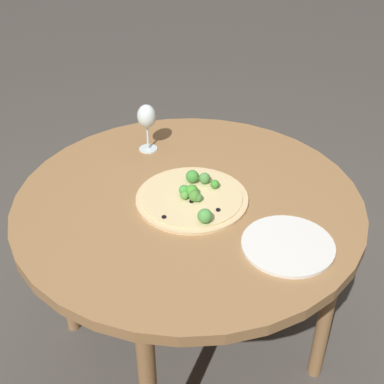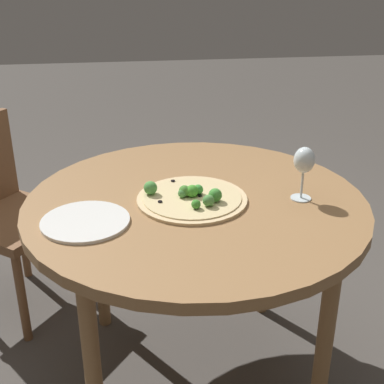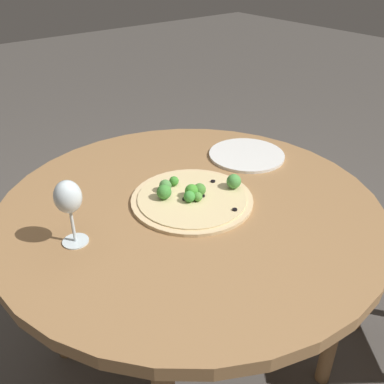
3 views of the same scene
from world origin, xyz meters
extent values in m
plane|color=#4C4742|center=(0.00, 0.00, 0.00)|extent=(12.00, 12.00, 0.00)
cylinder|color=olive|center=(0.00, 0.00, 0.70)|extent=(1.10, 1.10, 0.04)
cylinder|color=olive|center=(-0.34, -0.34, 0.34)|extent=(0.05, 0.05, 0.68)
cylinder|color=olive|center=(0.34, -0.34, 0.34)|extent=(0.05, 0.05, 0.68)
cylinder|color=olive|center=(-0.34, 0.34, 0.34)|extent=(0.05, 0.05, 0.68)
cylinder|color=#DBBC89|center=(-0.01, 0.01, 0.73)|extent=(0.35, 0.35, 0.01)
cylinder|color=beige|center=(-0.01, 0.01, 0.73)|extent=(0.31, 0.31, 0.00)
sphere|color=green|center=(-0.01, 0.01, 0.75)|extent=(0.04, 0.04, 0.04)
sphere|color=#51983B|center=(0.02, 0.01, 0.75)|extent=(0.03, 0.03, 0.03)
sphere|color=#4F8D43|center=(-0.08, -0.03, 0.75)|extent=(0.04, 0.04, 0.04)
sphere|color=#478632|center=(0.00, 0.04, 0.75)|extent=(0.04, 0.04, 0.04)
sphere|color=#4C9543|center=(0.03, 0.14, 0.76)|extent=(0.04, 0.04, 0.04)
sphere|color=#3E8C2F|center=(-0.09, 0.01, 0.75)|extent=(0.03, 0.03, 0.03)
sphere|color=#418D37|center=(-0.05, -0.05, 0.76)|extent=(0.04, 0.04, 0.04)
sphere|color=#4A8A42|center=(-0.01, 0.04, 0.75)|extent=(0.03, 0.03, 0.03)
sphere|color=green|center=(0.01, -0.01, 0.75)|extent=(0.03, 0.03, 0.03)
cylinder|color=black|center=(-0.03, 0.12, 0.74)|extent=(0.01, 0.01, 0.00)
cylinder|color=black|center=(0.01, 0.04, 0.74)|extent=(0.01, 0.01, 0.00)
cylinder|color=black|center=(-0.01, -0.01, 0.74)|extent=(0.01, 0.01, 0.00)
cylinder|color=black|center=(0.12, 0.06, 0.74)|extent=(0.01, 0.01, 0.00)
cylinder|color=black|center=(0.00, 0.01, 0.74)|extent=(0.01, 0.01, 0.00)
cylinder|color=silver|center=(-0.04, -0.34, 0.72)|extent=(0.07, 0.07, 0.00)
cylinder|color=silver|center=(-0.04, -0.34, 0.77)|extent=(0.01, 0.01, 0.09)
ellipsoid|color=silver|center=(-0.04, -0.34, 0.85)|extent=(0.07, 0.07, 0.08)
cylinder|color=silver|center=(-0.12, 0.34, 0.73)|extent=(0.26, 0.26, 0.01)
camera|label=1|loc=(0.71, 1.16, 1.70)|focal=50.00mm
camera|label=2|loc=(-1.53, 0.21, 1.46)|focal=50.00mm
camera|label=3|loc=(0.81, -0.64, 1.38)|focal=40.00mm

